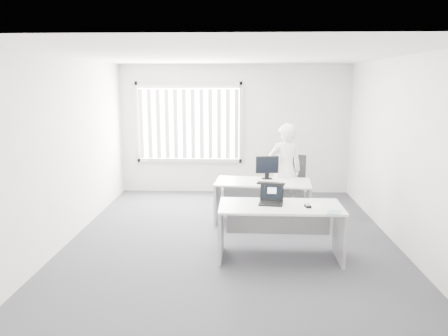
{
  "coord_description": "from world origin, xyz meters",
  "views": [
    {
      "loc": [
        0.14,
        -6.52,
        2.42
      ],
      "look_at": [
        -0.12,
        0.15,
        1.1
      ],
      "focal_mm": 35.0,
      "sensor_mm": 36.0,
      "label": 1
    }
  ],
  "objects_px": {
    "desk_far": "(263,193)",
    "office_chair": "(293,192)",
    "desk_near": "(280,220)",
    "monitor": "(267,168)",
    "person": "(285,171)",
    "laptop": "(271,195)"
  },
  "relations": [
    {
      "from": "desk_far",
      "to": "office_chair",
      "type": "height_order",
      "value": "office_chair"
    },
    {
      "from": "desk_near",
      "to": "monitor",
      "type": "xyz_separation_m",
      "value": [
        -0.08,
        1.77,
        0.39
      ]
    },
    {
      "from": "desk_far",
      "to": "person",
      "type": "distance_m",
      "value": 0.65
    },
    {
      "from": "person",
      "to": "monitor",
      "type": "distance_m",
      "value": 0.39
    },
    {
      "from": "office_chair",
      "to": "person",
      "type": "distance_m",
      "value": 0.77
    },
    {
      "from": "office_chair",
      "to": "monitor",
      "type": "bearing_deg",
      "value": -115.05
    },
    {
      "from": "desk_far",
      "to": "desk_near",
      "type": "bearing_deg",
      "value": -79.01
    },
    {
      "from": "desk_near",
      "to": "desk_far",
      "type": "distance_m",
      "value": 1.58
    },
    {
      "from": "person",
      "to": "laptop",
      "type": "bearing_deg",
      "value": 67.18
    },
    {
      "from": "person",
      "to": "laptop",
      "type": "distance_m",
      "value": 1.95
    },
    {
      "from": "monitor",
      "to": "office_chair",
      "type": "bearing_deg",
      "value": 44.78
    },
    {
      "from": "desk_near",
      "to": "laptop",
      "type": "distance_m",
      "value": 0.37
    },
    {
      "from": "desk_near",
      "to": "laptop",
      "type": "height_order",
      "value": "laptop"
    },
    {
      "from": "person",
      "to": "laptop",
      "type": "relative_size",
      "value": 5.24
    },
    {
      "from": "laptop",
      "to": "office_chair",
      "type": "bearing_deg",
      "value": 85.04
    },
    {
      "from": "desk_near",
      "to": "desk_far",
      "type": "height_order",
      "value": "desk_near"
    },
    {
      "from": "laptop",
      "to": "desk_far",
      "type": "bearing_deg",
      "value": 100.17
    },
    {
      "from": "desk_near",
      "to": "person",
      "type": "relative_size",
      "value": 0.99
    },
    {
      "from": "office_chair",
      "to": "person",
      "type": "bearing_deg",
      "value": -99.75
    },
    {
      "from": "person",
      "to": "monitor",
      "type": "relative_size",
      "value": 4.22
    },
    {
      "from": "office_chair",
      "to": "monitor",
      "type": "height_order",
      "value": "monitor"
    },
    {
      "from": "office_chair",
      "to": "laptop",
      "type": "bearing_deg",
      "value": -90.69
    }
  ]
}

